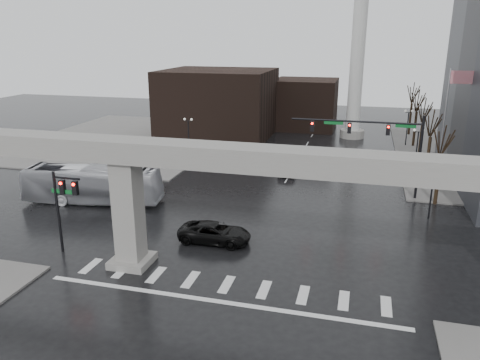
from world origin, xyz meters
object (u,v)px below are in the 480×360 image
at_px(pickup_truck, 215,233).
at_px(city_bus, 92,184).
at_px(signal_mast_arm, 378,137).
at_px(far_car, 289,166).

xyz_separation_m(pickup_truck, city_bus, (-13.63, 5.50, 1.02)).
relative_size(signal_mast_arm, city_bus, 0.95).
relative_size(pickup_truck, city_bus, 0.43).
bearing_deg(signal_mast_arm, far_car, 148.71).
distance_m(signal_mast_arm, pickup_truck, 18.89).
distance_m(signal_mast_arm, city_bus, 26.95).
bearing_deg(city_bus, far_car, -57.65).
bearing_deg(city_bus, pickup_truck, -120.84).
bearing_deg(pickup_truck, signal_mast_arm, -40.24).
height_order(pickup_truck, city_bus, city_bus).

